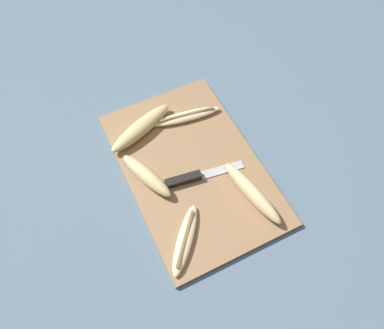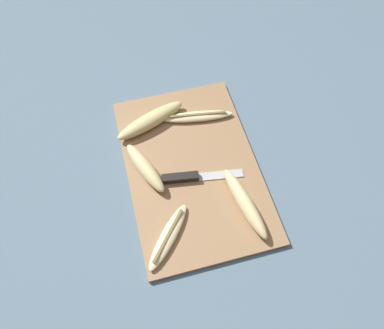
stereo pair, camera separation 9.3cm
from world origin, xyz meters
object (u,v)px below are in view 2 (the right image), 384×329
(knife, at_px, (188,177))
(banana_pale_long, at_px, (197,116))
(banana_spotted_left, at_px, (151,120))
(banana_cream_curved, at_px, (168,237))
(banana_mellow_near, at_px, (145,168))
(banana_ripe_center, at_px, (245,203))

(knife, xyz_separation_m, banana_pale_long, (-0.17, 0.07, 0.00))
(banana_spotted_left, bearing_deg, banana_cream_curved, -4.68)
(banana_spotted_left, bearing_deg, banana_pale_long, 84.08)
(knife, relative_size, banana_spotted_left, 0.99)
(knife, bearing_deg, banana_spotted_left, -155.54)
(banana_mellow_near, bearing_deg, banana_ripe_center, 53.52)
(banana_ripe_center, relative_size, banana_pale_long, 1.01)
(banana_ripe_center, distance_m, banana_pale_long, 0.28)
(banana_ripe_center, height_order, banana_spotted_left, banana_ripe_center)
(banana_mellow_near, bearing_deg, banana_spotted_left, 163.17)
(banana_pale_long, bearing_deg, banana_spotted_left, -95.92)
(knife, height_order, banana_spotted_left, banana_spotted_left)
(banana_mellow_near, bearing_deg, banana_pale_long, 127.11)
(knife, xyz_separation_m, banana_ripe_center, (0.11, 0.11, 0.01))
(banana_ripe_center, relative_size, banana_spotted_left, 0.97)
(banana_ripe_center, xyz_separation_m, banana_pale_long, (-0.28, -0.04, -0.01))
(banana_pale_long, distance_m, banana_mellow_near, 0.21)
(banana_cream_curved, bearing_deg, banana_mellow_near, -175.02)
(banana_ripe_center, height_order, banana_mellow_near, banana_ripe_center)
(banana_ripe_center, bearing_deg, banana_spotted_left, -150.74)
(knife, distance_m, banana_cream_curved, 0.16)
(knife, bearing_deg, banana_cream_curved, -22.23)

